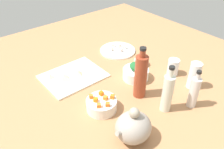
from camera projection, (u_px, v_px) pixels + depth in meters
tabletop at (112, 84)px, 125.62cm from camera, size 190.00×190.00×3.00cm
cutting_board at (73, 76)px, 128.41cm from camera, size 32.77×25.98×1.00cm
plate_tofu at (118, 50)px, 152.32cm from camera, size 23.24×23.24×1.20cm
bowl_greens at (136, 74)px, 125.91cm from camera, size 14.12×14.12×5.97cm
bowl_carrots at (102, 105)px, 105.97cm from camera, size 14.19×14.19×5.48cm
bowl_small_side at (141, 62)px, 138.06cm from camera, size 8.17×8.17×3.26cm
teapot at (133, 127)px, 90.04cm from camera, size 16.50×13.94×16.18cm
bottle_0 at (141, 76)px, 109.25cm from camera, size 6.09×6.09×26.96cm
bottle_1 at (168, 93)px, 101.87cm from camera, size 4.93×4.93×23.76cm
bottle_2 at (194, 92)px, 104.89cm from camera, size 4.40×4.40×19.80cm
drinking_glass_0 at (194, 76)px, 117.21cm from camera, size 5.79×5.79×14.51cm
drinking_glass_1 at (173, 67)px, 128.37cm from camera, size 6.22×6.22×9.37cm
carrot_cube_0 at (96, 100)px, 103.26cm from camera, size 2.53×2.53×1.80cm
carrot_cube_1 at (91, 96)px, 105.13cm from camera, size 2.40×2.40×1.80cm
carrot_cube_2 at (99, 106)px, 100.15cm from camera, size 2.50×2.50×1.80cm
carrot_cube_3 at (105, 98)px, 104.36cm from camera, size 2.38×2.38×1.80cm
carrot_cube_4 at (112, 97)px, 104.98cm from camera, size 2.52×2.52×1.80cm
carrot_cube_5 at (101, 93)px, 106.96cm from camera, size 1.99×1.99×1.80cm
carrot_cube_6 at (108, 105)px, 100.69cm from camera, size 2.55×2.55×1.80cm
chopped_greens_mound at (136, 66)px, 123.09cm from camera, size 9.31×9.87×3.87cm
tofu_cube_0 at (121, 50)px, 149.43cm from camera, size 2.47×2.47×2.20cm
tofu_cube_1 at (119, 46)px, 154.34cm from camera, size 2.49×2.49×2.20cm
tofu_cube_2 at (113, 45)px, 154.58cm from camera, size 3.09×3.09×2.20cm
tofu_cube_3 at (111, 49)px, 150.69cm from camera, size 2.69×2.69×2.20cm
tofu_cube_4 at (125, 47)px, 152.44cm from camera, size 3.11×3.11×2.20cm
dumpling_0 at (78, 73)px, 127.38cm from camera, size 6.39×6.14×3.12cm
dumpling_1 at (50, 76)px, 125.72cm from camera, size 5.60×5.45×2.32cm
dumpling_2 at (64, 77)px, 124.22cm from camera, size 7.98×8.01×3.07cm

